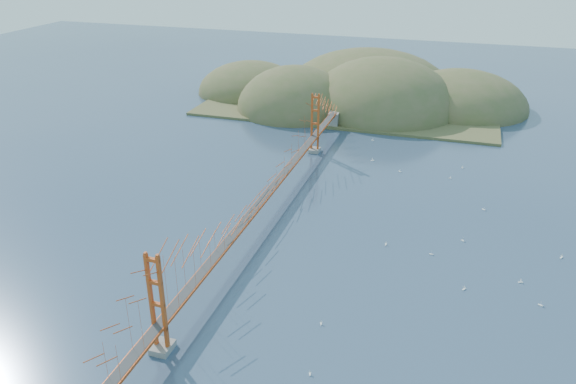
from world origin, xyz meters
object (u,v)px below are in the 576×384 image
(sailboat_0, at_px, (386,244))
(sailboat_1, at_px, (463,240))
(bridge, at_px, (261,177))
(sailboat_2, at_px, (431,254))

(sailboat_0, height_order, sailboat_1, sailboat_0)
(sailboat_0, bearing_deg, bridge, 174.72)
(sailboat_0, relative_size, sailboat_1, 1.09)
(sailboat_1, bearing_deg, sailboat_2, -127.82)
(sailboat_0, xyz_separation_m, sailboat_2, (6.21, -0.69, -0.01))
(bridge, distance_m, sailboat_0, 20.12)
(bridge, xyz_separation_m, sailboat_2, (25.04, -2.43, -6.87))
(sailboat_0, bearing_deg, sailboat_1, 23.24)
(sailboat_1, bearing_deg, sailboat_0, -156.76)
(sailboat_2, relative_size, sailboat_1, 1.00)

